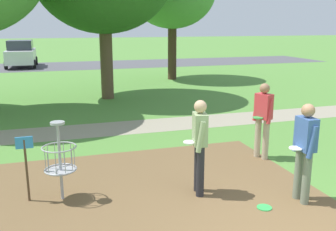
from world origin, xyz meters
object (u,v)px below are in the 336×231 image
Objects in this scene: player_foreground_watching at (263,117)px; player_throwing at (199,142)px; frisbee_by_tee at (264,208)px; disc_golf_basket at (56,158)px; player_waiting_right at (305,147)px; parked_car_leftmost at (21,54)px.

player_foreground_watching is 2.42m from player_throwing.
frisbee_by_tee is at bearing -45.64° from player_throwing.
player_waiting_right is at bearing -17.88° from disc_golf_basket.
player_throwing is 1.00× the size of player_waiting_right.
parked_car_leftmost is (-6.37, 21.40, -0.05)m from player_foreground_watching.
player_waiting_right reaches higher than disc_golf_basket.
player_waiting_right is 6.91× the size of frisbee_by_tee.
player_foreground_watching is at bearing 77.50° from player_waiting_right.
parked_car_leftmost reaches higher than player_waiting_right.
player_throwing is at bearing -79.19° from parked_car_leftmost.
player_foreground_watching and player_waiting_right have the same top height.
disc_golf_basket is at bearing 168.54° from player_throwing.
parked_car_leftmost reaches higher than player_foreground_watching.
player_waiting_right is at bearing -26.88° from player_throwing.
frisbee_by_tee is (-1.20, -2.17, -0.96)m from player_foreground_watching.
player_foreground_watching reaches higher than disc_golf_basket.
disc_golf_basket is at bearing 157.52° from frisbee_by_tee.
frisbee_by_tee is at bearing -175.39° from player_waiting_right.
player_waiting_right is (-0.47, -2.11, 0.00)m from player_foreground_watching.
frisbee_by_tee is at bearing -77.63° from parked_car_leftmost.
parked_car_leftmost reaches higher than frisbee_by_tee.
parked_car_leftmost is at bearing 94.96° from disc_golf_basket.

